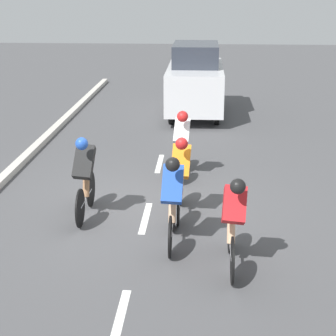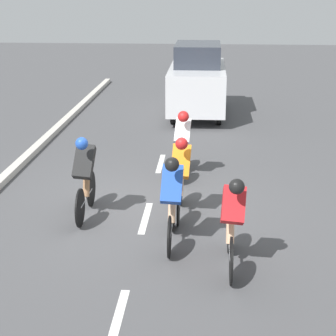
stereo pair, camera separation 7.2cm
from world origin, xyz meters
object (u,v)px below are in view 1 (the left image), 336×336
Objects in this scene: cyclist_blue at (172,198)px; cyclist_orange at (181,174)px; cyclist_black at (85,175)px; cyclist_red at (233,220)px; support_car at (195,80)px; cyclist_white at (181,141)px.

cyclist_blue is 0.99× the size of cyclist_orange.
cyclist_black is at bearing 6.21° from cyclist_orange.
cyclist_red is at bearing 142.01° from cyclist_blue.
support_car is at bearing -101.82° from cyclist_black.
cyclist_red is 10.27m from support_car.
cyclist_blue is (0.00, 3.38, 0.02)m from cyclist_white.
cyclist_orange is 2.09m from cyclist_red.
cyclist_red is at bearing 145.40° from cyclist_black.
cyclist_white is 2.18m from cyclist_orange.
cyclist_black reaches higher than cyclist_red.
cyclist_red is (-0.91, 0.71, -0.04)m from cyclist_blue.
cyclist_blue is 0.97× the size of cyclist_red.
cyclist_black is 1.68m from cyclist_orange.
cyclist_black is 2.85m from cyclist_white.
cyclist_orange is at bearing -66.36° from cyclist_red.
cyclist_white is at bearing -124.09° from cyclist_black.
cyclist_red is at bearing 102.56° from cyclist_white.
cyclist_blue is 9.53m from support_car.
cyclist_black is 1.01× the size of cyclist_blue.
cyclist_white is 3.38m from cyclist_blue.
cyclist_black reaches higher than cyclist_orange.
cyclist_blue is (-1.60, 1.02, 0.01)m from cyclist_black.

